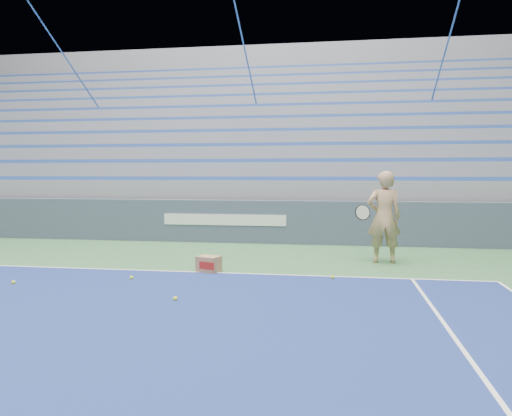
# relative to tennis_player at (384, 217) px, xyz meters

# --- Properties ---
(sponsor_barrier) EXTENTS (30.00, 0.32, 1.10)m
(sponsor_barrier) POSITION_rel_tennis_player_xyz_m (-3.78, 2.43, -0.37)
(sponsor_barrier) COLOR #3D495D
(sponsor_barrier) RESTS_ON ground
(bleachers) EXTENTS (31.00, 9.15, 7.30)m
(bleachers) POSITION_rel_tennis_player_xyz_m (-3.78, 8.15, 1.44)
(bleachers) COLOR gray
(bleachers) RESTS_ON ground
(tennis_player) EXTENTS (0.96, 0.86, 1.84)m
(tennis_player) POSITION_rel_tennis_player_xyz_m (0.00, 0.00, 0.00)
(tennis_player) COLOR tan
(tennis_player) RESTS_ON ground
(ball_box) EXTENTS (0.47, 0.42, 0.29)m
(ball_box) POSITION_rel_tennis_player_xyz_m (-3.22, -1.49, -0.77)
(ball_box) COLOR #9E724C
(ball_box) RESTS_ON ground
(tennis_ball_0) EXTENTS (0.07, 0.07, 0.07)m
(tennis_ball_0) POSITION_rel_tennis_player_xyz_m (-6.08, -2.97, -0.89)
(tennis_ball_0) COLOR #D2E42E
(tennis_ball_0) RESTS_ON ground
(tennis_ball_1) EXTENTS (0.07, 0.07, 0.07)m
(tennis_ball_1) POSITION_rel_tennis_player_xyz_m (-3.17, -3.56, -0.89)
(tennis_ball_1) COLOR #D2E42E
(tennis_ball_1) RESTS_ON ground
(tennis_ball_2) EXTENTS (0.07, 0.07, 0.07)m
(tennis_ball_2) POSITION_rel_tennis_player_xyz_m (-0.99, -1.76, -0.89)
(tennis_ball_2) COLOR #D2E42E
(tennis_ball_2) RESTS_ON ground
(tennis_ball_3) EXTENTS (0.07, 0.07, 0.07)m
(tennis_ball_3) POSITION_rel_tennis_player_xyz_m (-4.35, -2.32, -0.89)
(tennis_ball_3) COLOR #D2E42E
(tennis_ball_3) RESTS_ON ground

